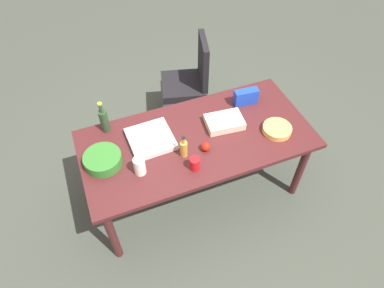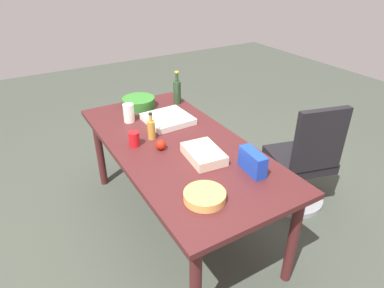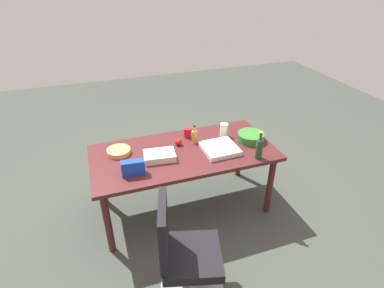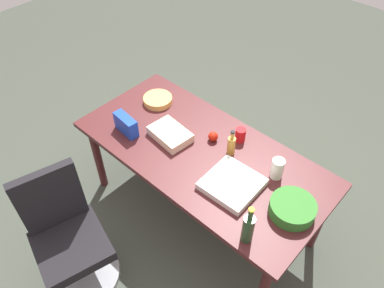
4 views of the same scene
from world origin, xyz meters
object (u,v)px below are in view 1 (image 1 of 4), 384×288
Objects in this scene: office_chair at (188,89)px; red_solo_cup at (195,164)px; wine_bottle at (104,120)px; mayo_jar at (140,166)px; salad_bowl at (103,160)px; conference_table at (197,144)px; chip_bag_blue at (246,97)px; chip_bowl at (277,129)px; pizza_box at (151,139)px; sheet_cake at (224,122)px; dressing_bottle at (184,148)px; apple_red at (206,147)px.

red_solo_cup is (-0.46, -1.34, 0.44)m from office_chair.
mayo_jar is at bearing -74.73° from wine_bottle.
mayo_jar reaches higher than salad_bowl.
chip_bag_blue is at bearing 22.56° from conference_table.
office_chair is at bearing 42.67° from salad_bowl.
wine_bottle is 2.82× the size of red_solo_cup.
pizza_box is at bearing 164.29° from chip_bowl.
mayo_jar reaches higher than conference_table.
mayo_jar is (-0.82, -0.23, 0.04)m from sheet_cake.
wine_bottle is at bearing 138.54° from pizza_box.
salad_bowl is at bearing 142.32° from mayo_jar.
dressing_bottle reaches higher than pizza_box.
conference_table is at bearing 64.53° from red_solo_cup.
wine_bottle is at bearing -146.37° from office_chair.
chip_bowl is (0.09, -0.42, -0.05)m from chip_bag_blue.
conference_table is 0.65m from chip_bag_blue.
chip_bag_blue reaches higher than salad_bowl.
chip_bowl reaches higher than pizza_box.
wine_bottle is 0.88m from apple_red.
wine_bottle is 0.37m from salad_bowl.
office_chair is 4.12× the size of chip_bowl.
chip_bag_blue reaches higher than pizza_box.
office_chair is 4.64× the size of chip_bag_blue.
wine_bottle is 1.41× the size of chip_bag_blue.
wine_bottle reaches higher than chip_bag_blue.
chip_bowl is (1.36, -0.56, -0.09)m from wine_bottle.
office_chair reaches higher than dressing_bottle.
wine_bottle reaches higher than sheet_cake.
mayo_jar reaches higher than chip_bowl.
wine_bottle is at bearing 143.66° from apple_red.
conference_table is at bearing -1.55° from salad_bowl.
salad_bowl is at bearing -170.95° from chip_bag_blue.
chip_bag_blue is (0.30, 0.18, 0.04)m from sheet_cake.
conference_table is 7.94× the size of chip_bowl.
pizza_box is 0.47m from apple_red.
chip_bag_blue is (1.12, 0.41, -0.00)m from mayo_jar.
wine_bottle reaches higher than conference_table.
chip_bowl is (0.65, -0.04, -0.01)m from apple_red.
red_solo_cup is at bearing -109.03° from office_chair.
wine_bottle is 1.04× the size of salad_bowl.
wine_bottle is at bearing 151.62° from conference_table.
pizza_box is 2.29× the size of mayo_jar.
wine_bottle reaches higher than chip_bowl.
mayo_jar is at bearing -159.92° from chip_bag_blue.
pizza_box is 1.20× the size of salad_bowl.
salad_bowl is (-0.81, 0.17, 0.01)m from apple_red.
mayo_jar is (0.15, -0.55, -0.04)m from wine_bottle.
chip_bowl is (1.21, -0.01, -0.05)m from mayo_jar.
dressing_bottle reaches higher than mayo_jar.
apple_red is at bearing -36.34° from wine_bottle.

